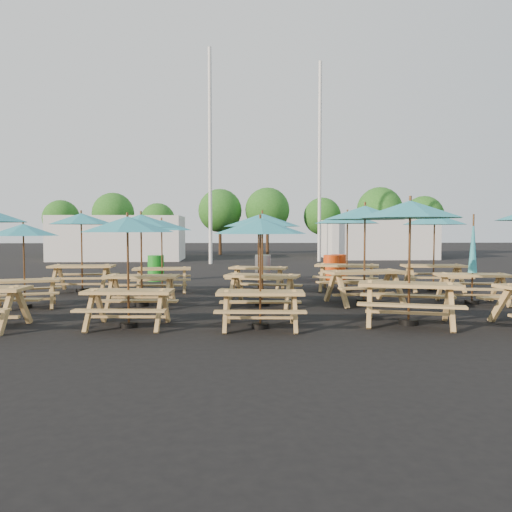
{
  "coord_description": "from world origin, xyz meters",
  "views": [
    {
      "loc": [
        -0.7,
        -14.1,
        1.92
      ],
      "look_at": [
        0.0,
        1.5,
        1.1
      ],
      "focal_mm": 35.0,
      "sensor_mm": 36.0,
      "label": 1
    }
  ],
  "objects_px": {
    "waste_bin_1": "(263,268)",
    "waste_bin_3": "(338,267)",
    "picnic_unit_1": "(23,235)",
    "picnic_unit_7": "(262,226)",
    "picnic_unit_10": "(365,219)",
    "waste_bin_2": "(331,268)",
    "picnic_unit_14": "(434,224)",
    "picnic_unit_3": "(128,232)",
    "picnic_unit_2": "(81,224)",
    "picnic_unit_13": "(473,267)",
    "picnic_unit_5": "(162,230)",
    "picnic_unit_4": "(141,227)",
    "waste_bin_0": "(156,268)",
    "picnic_unit_6": "(260,233)",
    "picnic_unit_11": "(347,223)",
    "picnic_unit_9": "(410,218)",
    "picnic_unit_8": "(258,229)"
  },
  "relations": [
    {
      "from": "picnic_unit_13",
      "to": "waste_bin_0",
      "type": "distance_m",
      "value": 11.0
    },
    {
      "from": "picnic_unit_2",
      "to": "waste_bin_2",
      "type": "distance_m",
      "value": 9.1
    },
    {
      "from": "picnic_unit_13",
      "to": "waste_bin_3",
      "type": "xyz_separation_m",
      "value": [
        -2.15,
        6.47,
        -0.47
      ]
    },
    {
      "from": "picnic_unit_13",
      "to": "waste_bin_3",
      "type": "bearing_deg",
      "value": 115.63
    },
    {
      "from": "waste_bin_0",
      "to": "waste_bin_1",
      "type": "height_order",
      "value": "same"
    },
    {
      "from": "picnic_unit_5",
      "to": "picnic_unit_10",
      "type": "bearing_deg",
      "value": -30.19
    },
    {
      "from": "picnic_unit_6",
      "to": "waste_bin_1",
      "type": "bearing_deg",
      "value": 89.52
    },
    {
      "from": "picnic_unit_6",
      "to": "picnic_unit_11",
      "type": "relative_size",
      "value": 0.84
    },
    {
      "from": "picnic_unit_11",
      "to": "picnic_unit_14",
      "type": "distance_m",
      "value": 2.74
    },
    {
      "from": "picnic_unit_10",
      "to": "waste_bin_0",
      "type": "relative_size",
      "value": 2.65
    },
    {
      "from": "picnic_unit_2",
      "to": "picnic_unit_4",
      "type": "bearing_deg",
      "value": -52.47
    },
    {
      "from": "picnic_unit_13",
      "to": "waste_bin_2",
      "type": "bearing_deg",
      "value": 119.46
    },
    {
      "from": "picnic_unit_8",
      "to": "waste_bin_2",
      "type": "relative_size",
      "value": 2.37
    },
    {
      "from": "picnic_unit_5",
      "to": "picnic_unit_6",
      "type": "xyz_separation_m",
      "value": [
        2.73,
        -5.81,
        -0.06
      ]
    },
    {
      "from": "waste_bin_0",
      "to": "waste_bin_3",
      "type": "bearing_deg",
      "value": 2.62
    },
    {
      "from": "picnic_unit_3",
      "to": "picnic_unit_13",
      "type": "bearing_deg",
      "value": 22.18
    },
    {
      "from": "picnic_unit_4",
      "to": "waste_bin_3",
      "type": "distance_m",
      "value": 9.21
    },
    {
      "from": "picnic_unit_5",
      "to": "picnic_unit_10",
      "type": "height_order",
      "value": "picnic_unit_10"
    },
    {
      "from": "waste_bin_2",
      "to": "picnic_unit_11",
      "type": "bearing_deg",
      "value": -92.58
    },
    {
      "from": "picnic_unit_3",
      "to": "picnic_unit_10",
      "type": "height_order",
      "value": "picnic_unit_10"
    },
    {
      "from": "picnic_unit_5",
      "to": "picnic_unit_6",
      "type": "distance_m",
      "value": 6.42
    },
    {
      "from": "picnic_unit_1",
      "to": "picnic_unit_8",
      "type": "distance_m",
      "value": 6.7
    },
    {
      "from": "picnic_unit_10",
      "to": "waste_bin_1",
      "type": "xyz_separation_m",
      "value": [
        -2.29,
        6.07,
        -1.71
      ]
    },
    {
      "from": "picnic_unit_6",
      "to": "picnic_unit_13",
      "type": "bearing_deg",
      "value": 30.95
    },
    {
      "from": "picnic_unit_5",
      "to": "picnic_unit_3",
      "type": "bearing_deg",
      "value": -93.34
    },
    {
      "from": "waste_bin_1",
      "to": "waste_bin_2",
      "type": "distance_m",
      "value": 2.6
    },
    {
      "from": "picnic_unit_1",
      "to": "picnic_unit_7",
      "type": "bearing_deg",
      "value": -15.25
    },
    {
      "from": "picnic_unit_9",
      "to": "picnic_unit_7",
      "type": "bearing_deg",
      "value": 153.06
    },
    {
      "from": "picnic_unit_1",
      "to": "picnic_unit_9",
      "type": "height_order",
      "value": "picnic_unit_9"
    },
    {
      "from": "picnic_unit_5",
      "to": "picnic_unit_6",
      "type": "relative_size",
      "value": 1.03
    },
    {
      "from": "picnic_unit_1",
      "to": "picnic_unit_9",
      "type": "xyz_separation_m",
      "value": [
        8.68,
        -2.56,
        0.38
      ]
    },
    {
      "from": "picnic_unit_13",
      "to": "waste_bin_1",
      "type": "distance_m",
      "value": 8.05
    },
    {
      "from": "picnic_unit_4",
      "to": "picnic_unit_10",
      "type": "height_order",
      "value": "picnic_unit_10"
    },
    {
      "from": "picnic_unit_7",
      "to": "waste_bin_2",
      "type": "height_order",
      "value": "picnic_unit_7"
    },
    {
      "from": "picnic_unit_14",
      "to": "waste_bin_0",
      "type": "xyz_separation_m",
      "value": [
        -9.21,
        3.38,
        -1.61
      ]
    },
    {
      "from": "picnic_unit_3",
      "to": "picnic_unit_8",
      "type": "distance_m",
      "value": 6.41
    },
    {
      "from": "picnic_unit_10",
      "to": "picnic_unit_8",
      "type": "bearing_deg",
      "value": 121.31
    },
    {
      "from": "waste_bin_1",
      "to": "waste_bin_3",
      "type": "relative_size",
      "value": 1.0
    },
    {
      "from": "picnic_unit_3",
      "to": "waste_bin_3",
      "type": "height_order",
      "value": "picnic_unit_3"
    },
    {
      "from": "waste_bin_2",
      "to": "picnic_unit_14",
      "type": "bearing_deg",
      "value": -52.03
    },
    {
      "from": "picnic_unit_6",
      "to": "picnic_unit_2",
      "type": "bearing_deg",
      "value": 134.15
    },
    {
      "from": "picnic_unit_3",
      "to": "picnic_unit_14",
      "type": "distance_m",
      "value": 10.04
    },
    {
      "from": "picnic_unit_10",
      "to": "waste_bin_2",
      "type": "bearing_deg",
      "value": 75.24
    },
    {
      "from": "picnic_unit_9",
      "to": "picnic_unit_11",
      "type": "xyz_separation_m",
      "value": [
        0.02,
        5.61,
        -0.04
      ]
    },
    {
      "from": "picnic_unit_5",
      "to": "waste_bin_3",
      "type": "distance_m",
      "value": 7.38
    },
    {
      "from": "picnic_unit_10",
      "to": "waste_bin_3",
      "type": "relative_size",
      "value": 2.65
    },
    {
      "from": "picnic_unit_3",
      "to": "picnic_unit_2",
      "type": "bearing_deg",
      "value": 118.02
    },
    {
      "from": "picnic_unit_2",
      "to": "picnic_unit_6",
      "type": "height_order",
      "value": "picnic_unit_2"
    },
    {
      "from": "waste_bin_2",
      "to": "picnic_unit_10",
      "type": "bearing_deg",
      "value": -92.96
    },
    {
      "from": "picnic_unit_3",
      "to": "picnic_unit_7",
      "type": "relative_size",
      "value": 0.91
    }
  ]
}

